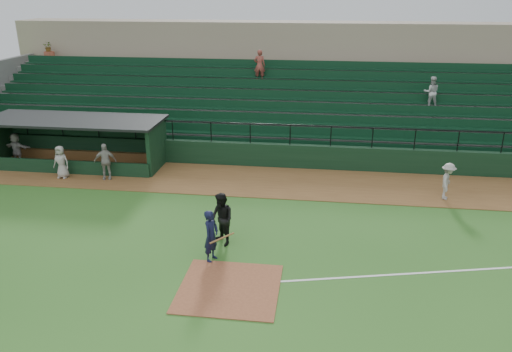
# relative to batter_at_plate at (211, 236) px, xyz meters

# --- Properties ---
(ground) EXTENTS (90.00, 90.00, 0.00)m
(ground) POSITION_rel_batter_at_plate_xyz_m (0.88, -0.59, -0.90)
(ground) COLOR #2B5E1E
(ground) RESTS_ON ground
(warning_track) EXTENTS (40.00, 4.00, 0.03)m
(warning_track) POSITION_rel_batter_at_plate_xyz_m (0.88, 7.41, -0.88)
(warning_track) COLOR brown
(warning_track) RESTS_ON ground
(home_plate_dirt) EXTENTS (3.00, 3.00, 0.03)m
(home_plate_dirt) POSITION_rel_batter_at_plate_xyz_m (0.88, -1.59, -0.88)
(home_plate_dirt) COLOR brown
(home_plate_dirt) RESTS_ON ground
(foul_line) EXTENTS (17.49, 4.44, 0.01)m
(foul_line) POSITION_rel_batter_at_plate_xyz_m (8.88, 0.61, -0.89)
(foul_line) COLOR white
(foul_line) RESTS_ON ground
(stadium_structure) EXTENTS (38.00, 13.08, 6.40)m
(stadium_structure) POSITION_rel_batter_at_plate_xyz_m (0.88, 15.87, 1.41)
(stadium_structure) COLOR black
(stadium_structure) RESTS_ON ground
(dugout) EXTENTS (8.90, 3.20, 2.42)m
(dugout) POSITION_rel_batter_at_plate_xyz_m (-8.87, 8.97, 0.44)
(dugout) COLOR black
(dugout) RESTS_ON ground
(batter_at_plate) EXTENTS (1.09, 0.75, 1.79)m
(batter_at_plate) POSITION_rel_batter_at_plate_xyz_m (0.00, 0.00, 0.00)
(batter_at_plate) COLOR black
(batter_at_plate) RESTS_ON ground
(umpire) EXTENTS (1.16, 1.16, 1.90)m
(umpire) POSITION_rel_batter_at_plate_xyz_m (0.11, 1.17, 0.05)
(umpire) COLOR black
(umpire) RESTS_ON ground
(runner) EXTENTS (0.89, 1.17, 1.60)m
(runner) POSITION_rel_batter_at_plate_xyz_m (8.81, 6.37, -0.07)
(runner) COLOR #A8A39D
(runner) RESTS_ON warning_track
(dugout_player_a) EXTENTS (1.10, 0.69, 1.74)m
(dugout_player_a) POSITION_rel_batter_at_plate_xyz_m (-6.57, 6.73, 0.00)
(dugout_player_a) COLOR #A4A09A
(dugout_player_a) RESTS_ON warning_track
(dugout_player_b) EXTENTS (0.80, 0.55, 1.57)m
(dugout_player_b) POSITION_rel_batter_at_plate_xyz_m (-8.71, 6.61, -0.08)
(dugout_player_b) COLOR #A9A59E
(dugout_player_b) RESTS_ON warning_track
(dugout_player_c) EXTENTS (1.54, 0.74, 1.60)m
(dugout_player_c) POSITION_rel_batter_at_plate_xyz_m (-12.02, 8.30, -0.07)
(dugout_player_c) COLOR #A39E98
(dugout_player_c) RESTS_ON warning_track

